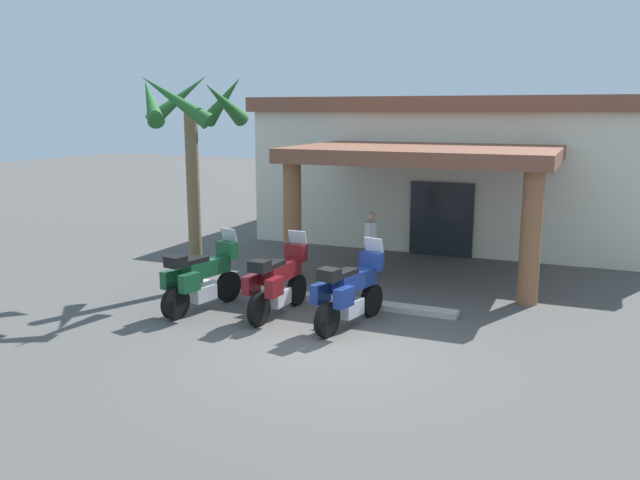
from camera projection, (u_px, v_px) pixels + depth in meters
ground_plane at (327, 347)px, 11.54m from camera, size 80.00×80.00×0.00m
motel_building at (466, 167)px, 21.44m from camera, size 12.49×11.77×4.48m
motorcycle_green at (202, 278)px, 13.56m from camera, size 0.88×2.20×1.61m
motorcycle_maroon at (278, 282)px, 13.24m from camera, size 0.71×2.21×1.61m
motorcycle_blue at (350, 291)px, 12.54m from camera, size 0.91×2.19×1.61m
pedestrian at (371, 240)px, 16.23m from camera, size 0.32×0.52×1.64m
palm_tree_roadside at (191, 125)px, 14.58m from camera, size 2.51×2.61×5.02m
curb_strip at (305, 296)px, 14.51m from camera, size 6.76×0.36×0.12m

